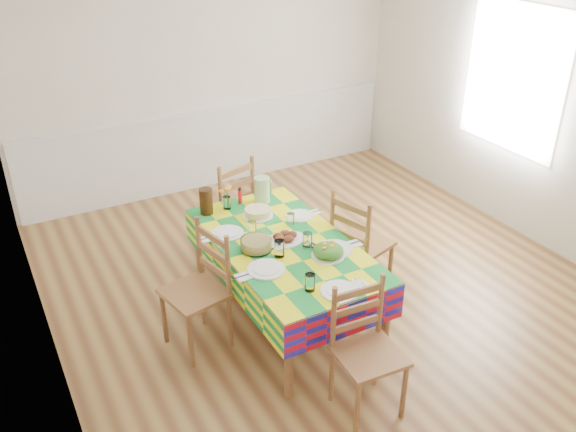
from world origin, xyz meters
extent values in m
cube|color=brown|center=(0.00, 0.00, -0.02)|extent=(4.50, 5.00, 0.04)
cube|color=beige|center=(0.00, 2.52, 1.35)|extent=(4.50, 0.04, 2.70)
cube|color=beige|center=(-2.27, 0.00, 1.35)|extent=(0.04, 5.00, 2.70)
cube|color=beige|center=(2.27, 0.00, 1.35)|extent=(0.04, 5.00, 2.70)
cube|color=silver|center=(0.00, 2.47, 0.90)|extent=(4.41, 0.06, 0.04)
cube|color=silver|center=(0.00, 2.48, 0.45)|extent=(4.41, 0.03, 0.90)
plane|color=white|center=(2.23, 0.30, 1.50)|extent=(0.00, 1.40, 1.40)
cylinder|color=brown|center=(-0.92, -0.97, 0.32)|extent=(0.06, 0.06, 0.65)
cylinder|color=brown|center=(-0.12, -0.97, 0.32)|extent=(0.06, 0.06, 0.65)
cylinder|color=brown|center=(-0.92, 0.66, 0.32)|extent=(0.06, 0.06, 0.65)
cylinder|color=brown|center=(-0.12, 0.66, 0.32)|extent=(0.06, 0.06, 0.65)
cube|color=brown|center=(-0.52, -0.16, 0.67)|extent=(0.91, 1.74, 0.04)
cube|color=red|center=(-0.52, -0.16, 0.69)|extent=(0.95, 1.77, 0.01)
cube|color=red|center=(-1.00, -0.16, 0.55)|extent=(0.01, 1.77, 0.27)
cube|color=red|center=(-0.05, -0.16, 0.55)|extent=(0.01, 1.77, 0.27)
cube|color=red|center=(-0.52, -1.04, 0.55)|extent=(0.95, 0.01, 0.27)
cube|color=red|center=(-0.52, 0.73, 0.55)|extent=(0.95, 0.01, 0.27)
cylinder|color=white|center=(-0.50, -0.91, 0.70)|extent=(0.26, 0.26, 0.01)
cylinder|color=white|center=(-0.50, -0.91, 0.71)|extent=(0.18, 0.18, 0.01)
cylinder|color=white|center=(-0.66, -0.79, 0.76)|extent=(0.07, 0.07, 0.13)
cube|color=white|center=(-0.32, -0.91, 0.70)|extent=(0.10, 0.10, 0.01)
cube|color=silver|center=(-0.34, -0.91, 0.70)|extent=(0.01, 0.16, 0.00)
cube|color=silver|center=(-0.30, -0.91, 0.70)|extent=(0.01, 0.19, 0.00)
cylinder|color=white|center=(-0.81, -0.43, 0.70)|extent=(0.27, 0.27, 0.01)
cylinder|color=white|center=(-0.81, -0.43, 0.71)|extent=(0.19, 0.19, 0.01)
cylinder|color=white|center=(-0.64, -0.31, 0.76)|extent=(0.08, 0.08, 0.13)
cube|color=white|center=(-1.00, -0.43, 0.70)|extent=(0.10, 0.10, 0.01)
cube|color=silver|center=(-1.02, -0.43, 0.70)|extent=(0.17, 0.01, 0.00)
cube|color=silver|center=(-0.98, -0.43, 0.70)|extent=(0.20, 0.01, 0.00)
cylinder|color=white|center=(-0.85, 0.18, 0.70)|extent=(0.26, 0.26, 0.01)
cylinder|color=white|center=(-0.85, 0.18, 0.71)|extent=(0.18, 0.18, 0.01)
cylinder|color=white|center=(-0.68, 0.07, 0.76)|extent=(0.07, 0.07, 0.12)
cube|color=white|center=(-1.02, 0.18, 0.70)|extent=(0.10, 0.10, 0.01)
cube|color=silver|center=(-1.04, 0.18, 0.70)|extent=(0.16, 0.01, 0.00)
cube|color=silver|center=(-1.00, 0.18, 0.70)|extent=(0.19, 0.01, 0.00)
cylinder|color=white|center=(-0.23, -0.43, 0.70)|extent=(0.27, 0.27, 0.01)
cylinder|color=white|center=(-0.23, -0.43, 0.71)|extent=(0.19, 0.19, 0.01)
cylinder|color=white|center=(-0.40, -0.31, 0.76)|extent=(0.08, 0.08, 0.13)
cube|color=white|center=(-0.05, -0.43, 0.70)|extent=(0.10, 0.10, 0.01)
cube|color=silver|center=(-0.07, -0.43, 0.70)|extent=(0.17, 0.01, 0.00)
cube|color=silver|center=(-0.03, -0.43, 0.70)|extent=(0.20, 0.01, 0.00)
cylinder|color=white|center=(-0.20, 0.16, 0.70)|extent=(0.23, 0.23, 0.01)
cylinder|color=white|center=(-0.20, 0.16, 0.71)|extent=(0.16, 0.16, 0.01)
cylinder|color=white|center=(-0.34, 0.06, 0.75)|extent=(0.06, 0.06, 0.11)
cube|color=white|center=(-0.05, 0.16, 0.70)|extent=(0.08, 0.08, 0.01)
cube|color=silver|center=(-0.07, 0.16, 0.70)|extent=(0.14, 0.01, 0.00)
cube|color=silver|center=(-0.03, 0.16, 0.70)|extent=(0.17, 0.01, 0.00)
ellipsoid|color=white|center=(-0.50, -0.14, 0.70)|extent=(0.34, 0.24, 0.02)
ellipsoid|color=#321008|center=(-0.44, -0.14, 0.73)|extent=(0.09, 0.08, 0.05)
ellipsoid|color=#321008|center=(-0.48, -0.09, 0.73)|extent=(0.09, 0.08, 0.05)
ellipsoid|color=#321008|center=(-0.54, -0.11, 0.73)|extent=(0.09, 0.08, 0.05)
ellipsoid|color=#321008|center=(-0.55, -0.16, 0.73)|extent=(0.09, 0.08, 0.05)
ellipsoid|color=#321008|center=(-0.49, -0.18, 0.73)|extent=(0.09, 0.08, 0.05)
cylinder|color=white|center=(-0.32, -0.48, 0.70)|extent=(0.25, 0.25, 0.01)
ellipsoid|color=#1D4F13|center=(-0.32, -0.48, 0.74)|extent=(0.23, 0.23, 0.10)
cube|color=orange|center=(-0.37, -0.51, 0.79)|extent=(0.03, 0.02, 0.01)
cube|color=orange|center=(-0.34, -0.46, 0.79)|extent=(0.04, 0.04, 0.01)
cube|color=orange|center=(-0.30, -0.51, 0.79)|extent=(0.03, 0.03, 0.01)
cube|color=orange|center=(-0.27, -0.46, 0.79)|extent=(0.03, 0.04, 0.01)
cylinder|color=white|center=(-0.75, -0.14, 0.74)|extent=(0.24, 0.24, 0.09)
cylinder|color=#F2E280|center=(-0.75, -0.14, 0.74)|extent=(0.22, 0.22, 0.07)
cylinder|color=white|center=(-0.50, 0.33, 0.70)|extent=(0.26, 0.26, 0.01)
cylinder|color=beige|center=(-0.50, 0.33, 0.73)|extent=(0.22, 0.22, 0.06)
cube|color=black|center=(-0.38, -0.27, 0.70)|extent=(0.10, 0.25, 0.01)
cube|color=black|center=(-0.33, -0.26, 0.70)|extent=(0.05, 0.26, 0.01)
cylinder|color=white|center=(-0.67, 0.58, 0.75)|extent=(0.06, 0.06, 0.11)
cylinder|color=#2B7025|center=(-0.69, 0.58, 0.79)|extent=(0.01, 0.01, 0.16)
ellipsoid|color=orange|center=(-0.72, 0.58, 0.87)|extent=(0.05, 0.05, 0.02)
cylinder|color=#2B7025|center=(-0.66, 0.59, 0.79)|extent=(0.01, 0.01, 0.16)
ellipsoid|color=orange|center=(-0.64, 0.61, 0.88)|extent=(0.05, 0.05, 0.02)
cylinder|color=#2B7025|center=(-0.67, 0.57, 0.79)|extent=(0.01, 0.01, 0.16)
ellipsoid|color=orange|center=(-0.67, 0.55, 0.90)|extent=(0.05, 0.05, 0.02)
cylinder|color=red|center=(-0.53, 0.62, 0.77)|extent=(0.04, 0.04, 0.15)
cylinder|color=#A9CF92|center=(-0.35, 0.55, 0.81)|extent=(0.13, 0.13, 0.23)
cylinder|color=black|center=(-0.86, 0.59, 0.80)|extent=(0.11, 0.11, 0.22)
cube|color=white|center=(-0.54, -1.03, 0.70)|extent=(0.07, 0.02, 0.02)
cylinder|color=brown|center=(-0.71, -1.47, 0.22)|extent=(0.04, 0.04, 0.44)
cylinder|color=brown|center=(-0.36, -1.49, 0.22)|extent=(0.04, 0.04, 0.44)
cylinder|color=brown|center=(-0.69, -1.14, 0.22)|extent=(0.04, 0.04, 0.44)
cylinder|color=brown|center=(-0.33, -1.16, 0.22)|extent=(0.04, 0.04, 0.44)
cube|color=brown|center=(-0.52, -1.32, 0.45)|extent=(0.43, 0.42, 0.03)
cylinder|color=brown|center=(-0.68, -1.13, 0.68)|extent=(0.04, 0.04, 0.49)
cylinder|color=brown|center=(-0.33, -1.15, 0.68)|extent=(0.04, 0.04, 0.49)
cube|color=brown|center=(-0.51, -1.14, 0.59)|extent=(0.35, 0.04, 0.05)
cube|color=brown|center=(-0.51, -1.14, 0.71)|extent=(0.35, 0.04, 0.05)
cube|color=brown|center=(-0.51, -1.14, 0.84)|extent=(0.35, 0.04, 0.05)
cylinder|color=brown|center=(-0.39, 1.23, 0.24)|extent=(0.04, 0.04, 0.47)
cylinder|color=brown|center=(-0.75, 1.12, 0.24)|extent=(0.04, 0.04, 0.47)
cylinder|color=brown|center=(-0.29, 0.89, 0.24)|extent=(0.04, 0.04, 0.47)
cylinder|color=brown|center=(-0.65, 0.78, 0.24)|extent=(0.04, 0.04, 0.47)
cube|color=brown|center=(-0.52, 1.01, 0.49)|extent=(0.54, 0.52, 0.03)
cylinder|color=brown|center=(-0.29, 0.88, 0.73)|extent=(0.04, 0.04, 0.52)
cylinder|color=brown|center=(-0.65, 0.77, 0.73)|extent=(0.04, 0.04, 0.52)
cube|color=brown|center=(-0.47, 0.82, 0.63)|extent=(0.37, 0.12, 0.05)
cube|color=brown|center=(-0.47, 0.82, 0.77)|extent=(0.37, 0.12, 0.05)
cube|color=brown|center=(-0.47, 0.82, 0.90)|extent=(0.37, 0.12, 0.05)
cylinder|color=brown|center=(-1.48, -0.01, 0.23)|extent=(0.04, 0.04, 0.46)
cylinder|color=brown|center=(-1.40, -0.37, 0.23)|extent=(0.04, 0.04, 0.46)
cylinder|color=brown|center=(-1.14, 0.06, 0.23)|extent=(0.04, 0.04, 0.46)
cylinder|color=brown|center=(-1.06, -0.30, 0.23)|extent=(0.04, 0.04, 0.46)
cube|color=brown|center=(-1.27, -0.16, 0.48)|extent=(0.49, 0.51, 0.03)
cylinder|color=brown|center=(-1.13, 0.06, 0.72)|extent=(0.04, 0.04, 0.51)
cylinder|color=brown|center=(-1.05, -0.30, 0.72)|extent=(0.04, 0.04, 0.51)
cube|color=brown|center=(-1.09, -0.12, 0.62)|extent=(0.10, 0.37, 0.05)
cube|color=brown|center=(-1.09, -0.12, 0.75)|extent=(0.10, 0.37, 0.05)
cube|color=brown|center=(-1.09, -0.12, 0.88)|extent=(0.10, 0.37, 0.05)
cylinder|color=brown|center=(0.45, -0.28, 0.23)|extent=(0.04, 0.04, 0.46)
cylinder|color=brown|center=(0.34, 0.07, 0.23)|extent=(0.04, 0.04, 0.46)
cylinder|color=brown|center=(0.12, -0.38, 0.23)|extent=(0.04, 0.04, 0.46)
cylinder|color=brown|center=(0.01, -0.03, 0.23)|extent=(0.04, 0.04, 0.46)
cube|color=brown|center=(0.23, -0.16, 0.48)|extent=(0.52, 0.53, 0.03)
cylinder|color=brown|center=(0.11, -0.38, 0.72)|extent=(0.04, 0.04, 0.51)
cylinder|color=brown|center=(0.00, -0.03, 0.72)|extent=(0.04, 0.04, 0.51)
cube|color=brown|center=(0.05, -0.21, 0.61)|extent=(0.13, 0.36, 0.05)
cube|color=brown|center=(0.05, -0.21, 0.75)|extent=(0.13, 0.36, 0.05)
cube|color=brown|center=(0.05, -0.21, 0.88)|extent=(0.13, 0.36, 0.05)
camera|label=1|loc=(-2.43, -3.71, 3.11)|focal=38.00mm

